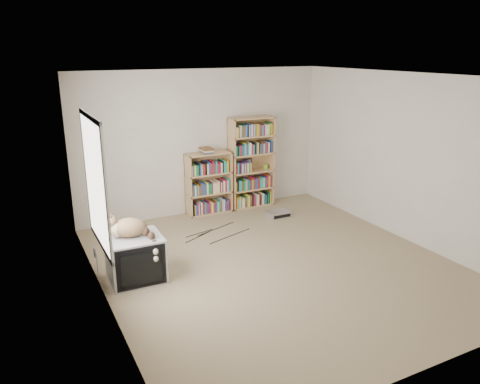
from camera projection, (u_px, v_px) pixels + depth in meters
name	position (u px, v px, depth m)	size (l,w,h in m)	color
floor	(275.00, 264.00, 6.38)	(4.50, 5.00, 0.01)	tan
wall_back	(203.00, 143.00, 8.14)	(4.50, 0.02, 2.50)	beige
wall_front	(435.00, 246.00, 3.89)	(4.50, 0.02, 2.50)	beige
wall_left	(99.00, 201.00, 5.04)	(0.02, 5.00, 2.50)	beige
wall_right	(406.00, 158.00, 6.99)	(0.02, 5.00, 2.50)	beige
ceiling	(280.00, 76.00, 5.64)	(4.50, 5.00, 0.02)	white
window	(96.00, 183.00, 5.17)	(0.02, 1.22, 1.52)	white
crt_tv	(135.00, 258.00, 5.90)	(0.68, 0.63, 0.58)	#A3A3A6
cat	(133.00, 231.00, 5.77)	(0.61, 0.60, 0.52)	#352215
bookcase_tall	(251.00, 164.00, 8.54)	(0.83, 0.30, 1.66)	tan
bookcase_short	(208.00, 185.00, 8.26)	(0.80, 0.30, 1.09)	tan
book_stack	(207.00, 150.00, 8.04)	(0.22, 0.29, 0.09)	#AF1732
green_mug	(265.00, 166.00, 8.67)	(0.08, 0.08, 0.09)	#7BB834
framed_print	(248.00, 164.00, 8.60)	(0.16, 0.01, 0.21)	black
dvd_player	(278.00, 214.00, 8.19)	(0.39, 0.28, 0.09)	#B7B6BB
wall_outlet	(95.00, 252.00, 5.99)	(0.01, 0.08, 0.13)	silver
floor_cables	(231.00, 231.00, 7.55)	(1.20, 0.70, 0.01)	black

